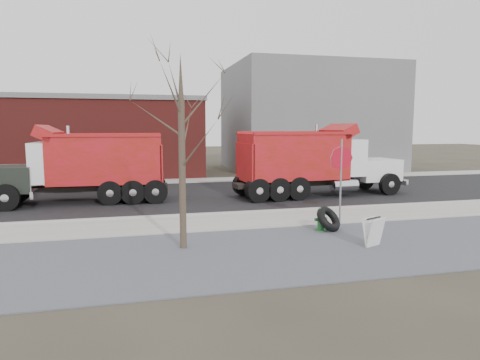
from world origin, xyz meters
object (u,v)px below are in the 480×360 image
object	(u,v)px
dump_truck_red_a	(313,160)
dump_truck_red_b	(84,164)
stop_sign	(341,167)
sandwich_board	(373,232)
fire_hydrant	(321,220)
truck_tire	(329,219)

from	to	relation	value
dump_truck_red_a	dump_truck_red_b	bearing A→B (deg)	171.71
stop_sign	sandwich_board	distance (m)	3.03
dump_truck_red_a	dump_truck_red_b	xyz separation A→B (m)	(-10.41, 0.71, -0.04)
fire_hydrant	dump_truck_red_a	distance (m)	7.24
truck_tire	stop_sign	xyz separation A→B (m)	(0.71, 0.63, 1.56)
dump_truck_red_a	dump_truck_red_b	world-z (taller)	dump_truck_red_a
truck_tire	dump_truck_red_a	bearing A→B (deg)	70.50
truck_tire	sandwich_board	distance (m)	2.01
sandwich_board	dump_truck_red_b	size ratio (longest dim) A/B	0.10
stop_sign	dump_truck_red_a	world-z (taller)	dump_truck_red_a
dump_truck_red_a	dump_truck_red_b	distance (m)	10.43
stop_sign	dump_truck_red_b	world-z (taller)	dump_truck_red_b
fire_hydrant	sandwich_board	world-z (taller)	sandwich_board
truck_tire	sandwich_board	xyz separation A→B (m)	(0.39, -1.97, 0.04)
truck_tire	stop_sign	distance (m)	1.83
fire_hydrant	sandwich_board	size ratio (longest dim) A/B	0.94
sandwich_board	truck_tire	bearing A→B (deg)	78.20
fire_hydrant	sandwich_board	bearing A→B (deg)	-79.79
sandwich_board	dump_truck_red_a	distance (m)	8.98
truck_tire	fire_hydrant	bearing A→B (deg)	161.33
dump_truck_red_a	truck_tire	bearing A→B (deg)	-113.88
sandwich_board	dump_truck_red_a	world-z (taller)	dump_truck_red_a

